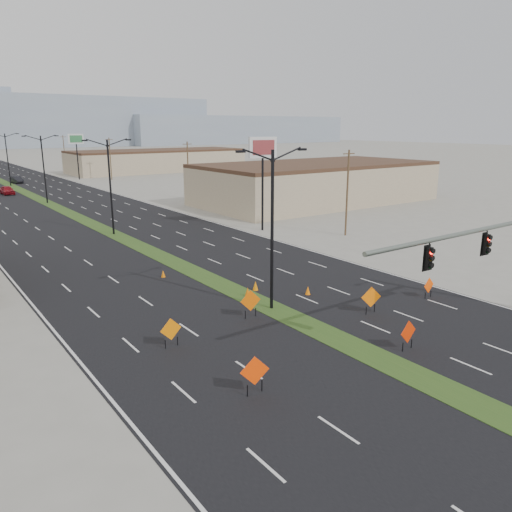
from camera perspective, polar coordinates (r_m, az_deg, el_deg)
ground at (r=24.65m, az=19.56°, el=-13.67°), size 600.00×600.00×0.00m
road_surface at (r=113.89m, az=-26.58°, el=7.37°), size 25.00×400.00×0.02m
median_strip at (r=113.89m, az=-26.58°, el=7.37°), size 2.00×400.00×0.04m
building_se_near at (r=77.79m, az=6.89°, el=8.17°), size 36.00×18.00×5.50m
building_se_far at (r=134.55m, az=-11.15°, el=10.57°), size 44.00×16.00×5.00m
mesa_center at (r=317.26m, az=-26.01°, el=13.66°), size 220.00×50.00×28.00m
mesa_east at (r=361.21m, az=-2.60°, el=14.22°), size 160.00×50.00×18.00m
signal_mast at (r=31.02m, az=26.39°, el=0.89°), size 16.30×0.60×8.00m
streetlight_0 at (r=30.69m, az=1.86°, el=3.49°), size 5.15×0.24×10.02m
streetlight_1 at (r=55.32m, az=-16.32°, el=7.89°), size 5.15×0.24×10.02m
streetlight_2 at (r=82.13m, az=-23.10°, el=9.33°), size 5.15×0.24×10.02m
streetlight_3 at (r=109.54m, az=-26.53°, el=10.01°), size 5.15×0.24×10.02m
utility_pole_0 at (r=53.64m, az=10.39°, el=7.24°), size 1.60×0.20×9.00m
utility_pole_1 at (r=81.73m, az=-7.78°, el=9.80°), size 1.60×0.20×9.00m
utility_pole_2 at (r=113.72m, az=-16.31°, el=10.67°), size 1.60×0.20×9.00m
utility_pole_3 at (r=147.09m, az=-21.07°, el=11.06°), size 1.60×0.20×9.00m
car_left at (r=96.04m, az=-26.56°, el=6.74°), size 1.98×4.41×1.47m
car_mid at (r=114.75m, az=-25.68°, el=7.86°), size 2.00×4.33×1.37m
construction_sign_0 at (r=26.83m, az=-9.70°, el=-8.37°), size 1.22×0.06×1.63m
construction_sign_1 at (r=22.09m, az=-0.15°, el=-13.12°), size 1.30×0.41×1.78m
construction_sign_2 at (r=30.32m, az=-0.63°, el=-5.23°), size 1.32×0.28×1.77m
construction_sign_3 at (r=27.30m, az=17.00°, el=-8.40°), size 1.23×0.10×1.63m
construction_sign_4 at (r=31.78m, az=13.02°, el=-4.69°), size 1.24×0.52×1.75m
construction_sign_5 at (r=35.84m, az=19.14°, el=-3.27°), size 1.07×0.10×1.42m
cone_0 at (r=35.52m, az=-0.07°, el=-3.42°), size 0.47×0.47×0.68m
cone_1 at (r=34.83m, az=5.94°, el=-3.94°), size 0.46×0.46×0.60m
cone_2 at (r=34.18m, az=-0.97°, el=-4.16°), size 0.44×0.44×0.67m
cone_3 at (r=39.22m, az=-10.56°, el=-2.01°), size 0.40×0.40×0.56m
pole_sign_east_near at (r=55.19m, az=0.77°, el=11.56°), size 3.36×0.75×10.24m
pole_sign_east_far at (r=117.03m, az=-19.86°, el=12.13°), size 3.19×1.04×9.77m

